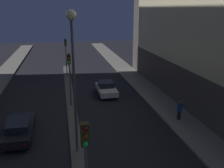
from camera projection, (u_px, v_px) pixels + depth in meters
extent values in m
cube|color=#56544F|center=(71.00, 103.00, 24.66)|extent=(0.88, 33.54, 0.11)
cube|color=#3D3814|center=(85.00, 134.00, 9.06)|extent=(0.32, 0.28, 0.90)
sphere|color=#4C0F0F|center=(85.00, 129.00, 8.81)|extent=(0.20, 0.20, 0.20)
sphere|color=#4C380A|center=(85.00, 137.00, 8.89)|extent=(0.20, 0.20, 0.20)
sphere|color=#1EEA4C|center=(86.00, 144.00, 8.98)|extent=(0.20, 0.20, 0.20)
cylinder|color=#4C4C51|center=(70.00, 85.00, 23.38)|extent=(0.12, 0.12, 4.12)
cube|color=#3D3814|center=(69.00, 59.00, 22.64)|extent=(0.32, 0.28, 0.90)
sphere|color=#4C0F0F|center=(69.00, 56.00, 22.39)|extent=(0.20, 0.20, 0.20)
sphere|color=#4C380A|center=(69.00, 59.00, 22.47)|extent=(0.20, 0.20, 0.20)
sphere|color=#1EEA4C|center=(69.00, 62.00, 22.56)|extent=(0.20, 0.20, 0.20)
cylinder|color=#4C4C51|center=(66.00, 61.00, 34.09)|extent=(0.12, 0.12, 4.12)
cube|color=#3D3814|center=(65.00, 42.00, 33.36)|extent=(0.32, 0.28, 0.90)
sphere|color=#4C0F0F|center=(65.00, 40.00, 33.10)|extent=(0.20, 0.20, 0.20)
sphere|color=#4C380A|center=(65.00, 43.00, 33.19)|extent=(0.20, 0.20, 0.20)
sphere|color=#1EEA4C|center=(66.00, 45.00, 33.28)|extent=(0.20, 0.20, 0.20)
cylinder|color=#4C4C51|center=(75.00, 90.00, 15.12)|extent=(0.16, 0.16, 8.44)
sphere|color=#F9EAB2|center=(71.00, 15.00, 13.84)|extent=(0.61, 0.61, 0.61)
cube|color=black|center=(20.00, 129.00, 18.18)|extent=(1.83, 4.76, 0.61)
cube|color=black|center=(18.00, 124.00, 17.68)|extent=(1.55, 2.14, 0.49)
cube|color=red|center=(4.00, 147.00, 15.81)|extent=(0.14, 0.04, 0.10)
cube|color=red|center=(25.00, 145.00, 16.06)|extent=(0.14, 0.04, 0.10)
cylinder|color=black|center=(12.00, 125.00, 19.49)|extent=(0.22, 0.64, 0.64)
cylinder|color=black|center=(34.00, 123.00, 19.80)|extent=(0.22, 0.64, 0.64)
cylinder|color=black|center=(5.00, 144.00, 16.73)|extent=(0.22, 0.64, 0.64)
cylinder|color=black|center=(30.00, 142.00, 17.04)|extent=(0.22, 0.64, 0.64)
cube|color=silver|center=(106.00, 90.00, 27.08)|extent=(1.87, 4.08, 0.56)
cube|color=black|center=(106.00, 84.00, 27.21)|extent=(1.59, 1.84, 0.56)
cube|color=red|center=(98.00, 84.00, 28.86)|extent=(0.14, 0.04, 0.10)
cube|color=red|center=(109.00, 84.00, 29.11)|extent=(0.14, 0.04, 0.10)
cylinder|color=black|center=(97.00, 89.00, 28.19)|extent=(0.22, 0.64, 0.64)
cylinder|color=black|center=(111.00, 88.00, 28.51)|extent=(0.22, 0.64, 0.64)
cylinder|color=black|center=(101.00, 96.00, 25.82)|extent=(0.22, 0.64, 0.64)
cylinder|color=black|center=(116.00, 95.00, 26.14)|extent=(0.22, 0.64, 0.64)
cylinder|color=black|center=(179.00, 115.00, 20.76)|extent=(0.29, 0.29, 0.75)
cylinder|color=navy|center=(180.00, 107.00, 20.56)|extent=(0.38, 0.38, 0.66)
sphere|color=#9E704C|center=(180.00, 102.00, 20.43)|extent=(0.22, 0.22, 0.22)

